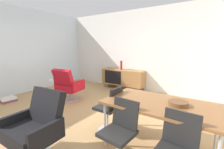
% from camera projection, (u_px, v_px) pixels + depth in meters
% --- Properties ---
extents(ground_plane, '(8.32, 8.32, 0.00)m').
position_uv_depth(ground_plane, '(94.00, 115.00, 3.45)').
color(ground_plane, tan).
extents(wall_back, '(6.80, 0.12, 2.80)m').
position_uv_depth(wall_back, '(142.00, 51.00, 5.32)').
color(wall_back, silver).
rests_on(wall_back, ground_plane).
extents(wall_window_left, '(0.12, 5.60, 2.80)m').
position_uv_depth(wall_window_left, '(18.00, 51.00, 4.96)').
color(wall_window_left, silver).
rests_on(wall_window_left, ground_plane).
extents(sideboard, '(1.60, 0.45, 0.72)m').
position_uv_depth(sideboard, '(123.00, 77.00, 5.57)').
color(sideboard, olive).
rests_on(sideboard, ground_plane).
extents(vase_cobalt, '(0.08, 0.08, 0.32)m').
position_uv_depth(vase_cobalt, '(121.00, 65.00, 5.53)').
color(vase_cobalt, maroon).
rests_on(vase_cobalt, sideboard).
extents(dining_table, '(1.60, 0.90, 0.74)m').
position_uv_depth(dining_table, '(160.00, 106.00, 2.21)').
color(dining_table, brown).
rests_on(dining_table, ground_plane).
extents(wooden_bowl_on_table, '(0.26, 0.26, 0.06)m').
position_uv_depth(wooden_bowl_on_table, '(178.00, 103.00, 2.11)').
color(wooden_bowl_on_table, brown).
rests_on(wooden_bowl_on_table, dining_table).
extents(dining_chair_front_left, '(0.43, 0.45, 0.86)m').
position_uv_depth(dining_chair_front_left, '(120.00, 130.00, 1.99)').
color(dining_chair_front_left, black).
rests_on(dining_chair_front_left, ground_plane).
extents(dining_chair_near_window, '(0.43, 0.40, 0.86)m').
position_uv_depth(dining_chair_near_window, '(110.00, 107.00, 2.74)').
color(dining_chair_near_window, black).
rests_on(dining_chair_near_window, ground_plane).
extents(lounge_chair_red, '(0.78, 0.73, 0.95)m').
position_uv_depth(lounge_chair_red, '(68.00, 85.00, 4.35)').
color(lounge_chair_red, red).
rests_on(lounge_chair_red, ground_plane).
extents(armchair_black_shell, '(0.74, 0.68, 0.95)m').
position_uv_depth(armchair_black_shell, '(37.00, 125.00, 2.12)').
color(armchair_black_shell, black).
rests_on(armchair_black_shell, ground_plane).
extents(side_table_round, '(0.44, 0.44, 0.52)m').
position_uv_depth(side_table_round, '(57.00, 85.00, 4.85)').
color(side_table_round, white).
rests_on(side_table_round, ground_plane).
extents(fruit_bowl, '(0.20, 0.20, 0.11)m').
position_uv_depth(fruit_bowl, '(57.00, 78.00, 4.81)').
color(fruit_bowl, '#262628').
rests_on(fruit_bowl, side_table_round).
extents(magazine_stack, '(0.32, 0.40, 0.13)m').
position_uv_depth(magazine_stack, '(9.00, 100.00, 4.30)').
color(magazine_stack, '#99668C').
rests_on(magazine_stack, ground_plane).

